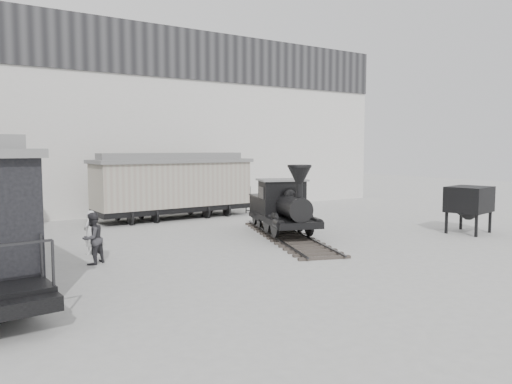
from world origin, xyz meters
TOP-DOWN VIEW (x-y plane):
  - ground at (0.00, 0.00)m, footprint 90.00×90.00m
  - north_wall at (0.00, 14.98)m, footprint 34.00×2.51m
  - locomotive at (1.66, 3.49)m, footprint 4.76×8.93m
  - boxcar at (-0.15, 11.18)m, footprint 8.87×3.02m
  - visitor_a at (-6.52, 4.28)m, footprint 0.68×0.68m
  - visitor_b at (-6.87, 2.62)m, footprint 1.06×1.01m
  - coal_hopper at (9.10, -0.54)m, footprint 2.23×1.96m

SIDE VIEW (x-z plane):
  - ground at x=0.00m, z-range 0.00..0.00m
  - visitor_a at x=-6.52m, z-range 0.00..1.60m
  - visitor_b at x=-6.87m, z-range 0.00..1.73m
  - locomotive at x=1.66m, z-range -0.41..2.70m
  - coal_hopper at x=9.10m, z-range 0.32..2.44m
  - boxcar at x=-0.15m, z-range 0.09..3.69m
  - north_wall at x=0.00m, z-range 0.05..11.05m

